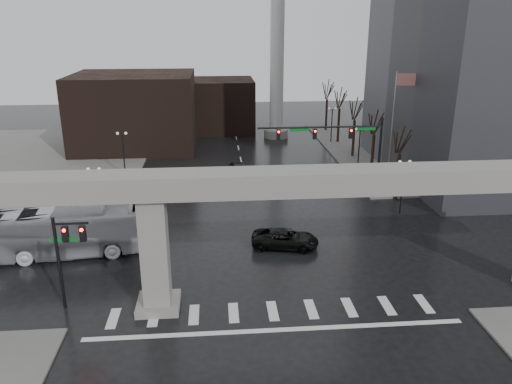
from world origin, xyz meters
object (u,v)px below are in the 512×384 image
at_px(city_bus, 64,232).
at_px(far_car, 239,170).
at_px(pickup_truck, 285,239).
at_px(signal_mast_arm, 342,141).

height_order(city_bus, far_car, city_bus).
relative_size(pickup_truck, city_bus, 0.39).
xyz_separation_m(signal_mast_arm, city_bus, (-23.71, -10.75, -3.95)).
bearing_deg(city_bus, signal_mast_arm, -71.10).
height_order(pickup_truck, far_car, far_car).
xyz_separation_m(signal_mast_arm, far_car, (-9.58, 7.71, -5.02)).
distance_m(pickup_truck, city_bus, 16.77).
bearing_deg(far_car, pickup_truck, -88.72).
xyz_separation_m(city_bus, far_car, (14.13, 18.46, -1.07)).
bearing_deg(city_bus, pickup_truck, -96.03).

